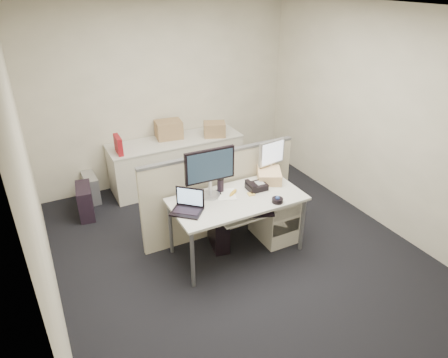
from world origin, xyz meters
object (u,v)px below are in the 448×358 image
desk (237,203)px  desk_phone (257,186)px  monitor_main (210,173)px  laptop (186,203)px

desk → desk_phone: bearing=14.9°
desk → desk_phone: size_ratio=6.71×
desk → monitor_main: bearing=144.2°
desk_phone → monitor_main: bearing=171.9°
monitor_main → desk_phone: monitor_main is taller
monitor_main → desk_phone: (0.55, -0.10, -0.25)m
desk → laptop: (-0.62, -0.02, 0.18)m
desk_phone → desk: bearing=-162.9°
desk → desk_phone: desk_phone is taller
desk → monitor_main: monitor_main is taller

